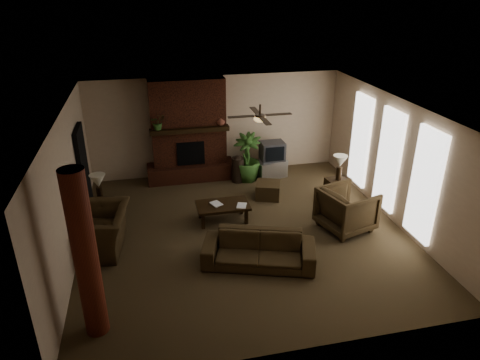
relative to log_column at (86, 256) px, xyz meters
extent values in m
plane|color=#4D3D26|center=(2.95, 2.40, -1.40)|extent=(7.00, 7.00, 0.00)
plane|color=silver|center=(2.95, 2.40, 1.40)|extent=(7.00, 7.00, 0.00)
plane|color=tan|center=(2.95, 5.90, 0.00)|extent=(7.00, 0.00, 7.00)
plane|color=tan|center=(2.95, -1.10, 0.00)|extent=(7.00, 0.00, 7.00)
plane|color=tan|center=(-0.55, 2.40, 0.00)|extent=(0.00, 7.00, 7.00)
plane|color=tan|center=(6.45, 2.40, 0.00)|extent=(0.00, 7.00, 7.00)
cube|color=#4F2315|center=(2.15, 5.65, 0.00)|extent=(2.00, 0.50, 2.80)
cube|color=#4F2315|center=(2.15, 5.55, -1.17)|extent=(2.40, 0.70, 0.45)
cube|color=black|center=(2.15, 5.39, -0.58)|extent=(0.75, 0.04, 0.65)
cube|color=black|center=(2.15, 5.37, 0.10)|extent=(2.10, 0.28, 0.12)
cube|color=white|center=(6.40, 4.00, -0.05)|extent=(0.08, 0.85, 2.35)
cube|color=white|center=(6.40, 2.60, -0.05)|extent=(0.08, 0.85, 2.35)
cube|color=white|center=(6.40, 1.20, -0.05)|extent=(0.08, 0.85, 2.35)
cylinder|color=maroon|center=(0.00, 0.00, 0.00)|extent=(0.36, 0.36, 2.80)
cube|color=black|center=(-0.49, 4.20, -0.35)|extent=(0.10, 1.00, 2.10)
cylinder|color=black|center=(3.35, 2.70, 1.28)|extent=(0.04, 0.04, 0.24)
cylinder|color=black|center=(3.35, 2.70, 1.16)|extent=(0.20, 0.20, 0.06)
ellipsoid|color=#F2BF72|center=(3.35, 2.70, 1.10)|extent=(0.26, 0.26, 0.14)
cube|color=black|center=(3.75, 2.70, 1.17)|extent=(0.55, 0.12, 0.01)
cube|color=black|center=(2.95, 2.70, 1.17)|extent=(0.55, 0.12, 0.01)
cube|color=black|center=(3.35, 3.10, 1.17)|extent=(0.12, 0.55, 0.01)
cube|color=black|center=(3.35, 2.30, 1.17)|extent=(0.12, 0.55, 0.01)
imported|color=#3D2F1A|center=(2.97, 1.19, -0.98)|extent=(2.26, 1.28, 0.85)
imported|color=#3D2F1A|center=(-0.12, 2.39, -0.80)|extent=(1.06, 1.47, 1.19)
imported|color=#3D2F1A|center=(5.21, 2.07, -0.86)|extent=(1.23, 1.28, 1.07)
cube|color=black|center=(2.59, 3.01, -1.00)|extent=(1.20, 0.70, 0.06)
cube|color=black|center=(2.09, 2.76, -1.21)|extent=(0.07, 0.07, 0.37)
cube|color=black|center=(3.09, 2.76, -1.21)|extent=(0.07, 0.07, 0.37)
cube|color=black|center=(2.09, 3.26, -1.21)|extent=(0.07, 0.07, 0.37)
cube|color=black|center=(3.09, 3.26, -1.21)|extent=(0.07, 0.07, 0.37)
cube|color=#3D2F1A|center=(3.95, 3.96, -1.20)|extent=(0.76, 0.76, 0.40)
cube|color=#ADAEB0|center=(4.37, 5.20, -1.15)|extent=(0.95, 0.70, 0.50)
cube|color=#3A3A3D|center=(4.42, 5.25, -0.64)|extent=(0.66, 0.51, 0.52)
cube|color=black|center=(4.42, 4.99, -0.64)|extent=(0.52, 0.04, 0.40)
cylinder|color=black|center=(3.40, 5.09, -1.05)|extent=(0.34, 0.34, 0.70)
sphere|color=black|center=(3.40, 5.09, -0.80)|extent=(0.34, 0.34, 0.34)
imported|color=#355F26|center=(3.66, 5.14, -1.02)|extent=(1.24, 1.53, 0.75)
cube|color=black|center=(-0.12, 3.52, -1.12)|extent=(0.57, 0.57, 0.55)
cylinder|color=black|center=(-0.12, 3.55, -0.67)|extent=(0.17, 0.17, 0.35)
cone|color=beige|center=(-0.12, 3.55, -0.35)|extent=(0.43, 0.43, 0.30)
cube|color=black|center=(5.61, 3.45, -1.12)|extent=(0.54, 0.54, 0.55)
cylinder|color=black|center=(5.63, 3.46, -0.67)|extent=(0.15, 0.15, 0.35)
cone|color=beige|center=(5.63, 3.46, -0.35)|extent=(0.38, 0.38, 0.30)
imported|color=#355F26|center=(1.34, 5.39, 0.32)|extent=(0.43, 0.47, 0.33)
imported|color=brown|center=(3.00, 5.42, 0.27)|extent=(0.22, 0.23, 0.22)
imported|color=#999999|center=(2.34, 2.99, -0.83)|extent=(0.21, 0.11, 0.29)
imported|color=#999999|center=(2.89, 2.86, -0.82)|extent=(0.21, 0.09, 0.29)
camera|label=1|loc=(1.06, -5.73, 3.69)|focal=32.65mm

